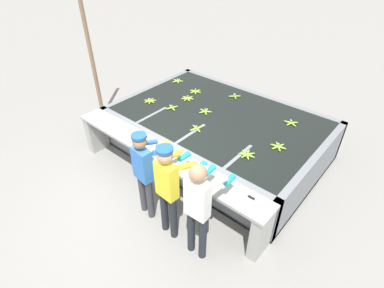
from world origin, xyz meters
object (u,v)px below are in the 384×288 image
object	(u,v)px
worker_0	(145,168)
knife_0	(256,200)
banana_bunch_floating_9	(150,101)
banana_bunch_floating_2	(172,108)
banana_bunch_floating_4	(196,128)
banana_bunch_floating_5	(235,96)
banana_bunch_floating_10	(278,146)
banana_bunch_floating_3	(291,123)
banana_bunch_floating_1	(178,81)
banana_bunch_floating_0	(195,91)
banana_bunch_floating_6	(205,111)
banana_bunch_floating_8	(187,98)
banana_bunch_floating_7	(247,154)
worker_2	(199,204)
worker_1	(169,184)
support_post_left	(91,53)

from	to	relation	value
worker_0	knife_0	size ratio (longest dim) A/B	4.46
banana_bunch_floating_9	knife_0	bearing A→B (deg)	-17.67
banana_bunch_floating_2	banana_bunch_floating_4	distance (m)	0.92
banana_bunch_floating_5	banana_bunch_floating_10	distance (m)	1.93
banana_bunch_floating_3	banana_bunch_floating_10	bearing A→B (deg)	-78.39
banana_bunch_floating_1	banana_bunch_floating_3	bearing A→B (deg)	0.08
banana_bunch_floating_0	banana_bunch_floating_4	world-z (taller)	same
banana_bunch_floating_6	banana_bunch_floating_8	bearing A→B (deg)	163.20
banana_bunch_floating_2	banana_bunch_floating_3	size ratio (longest dim) A/B	0.99
banana_bunch_floating_0	knife_0	world-z (taller)	banana_bunch_floating_0
banana_bunch_floating_5	banana_bunch_floating_7	size ratio (longest dim) A/B	0.80
banana_bunch_floating_9	banana_bunch_floating_3	bearing A→B (deg)	22.93
banana_bunch_floating_8	worker_2	bearing A→B (deg)	-45.97
banana_bunch_floating_2	banana_bunch_floating_9	distance (m)	0.57
banana_bunch_floating_2	banana_bunch_floating_6	distance (m)	0.69
banana_bunch_floating_0	banana_bunch_floating_3	distance (m)	2.24
worker_1	banana_bunch_floating_1	bearing A→B (deg)	131.02
banana_bunch_floating_4	support_post_left	bearing A→B (deg)	-179.53
worker_1	banana_bunch_floating_2	size ratio (longest dim) A/B	5.97
banana_bunch_floating_9	support_post_left	bearing A→B (deg)	-172.67
banana_bunch_floating_2	banana_bunch_floating_5	distance (m)	1.44
banana_bunch_floating_0	banana_bunch_floating_10	xyz separation A→B (m)	(2.41, -0.69, 0.00)
banana_bunch_floating_6	worker_0	bearing A→B (deg)	-77.23
support_post_left	worker_2	bearing A→B (deg)	-18.53
banana_bunch_floating_2	banana_bunch_floating_9	world-z (taller)	same
support_post_left	knife_0	bearing A→B (deg)	-9.54
worker_2	banana_bunch_floating_8	bearing A→B (deg)	134.03
banana_bunch_floating_0	banana_bunch_floating_6	distance (m)	0.92
banana_bunch_floating_7	knife_0	bearing A→B (deg)	-51.00
banana_bunch_floating_3	banana_bunch_floating_7	xyz separation A→B (m)	(-0.11, -1.37, -0.00)
worker_1	banana_bunch_floating_7	world-z (taller)	worker_1
worker_1	banana_bunch_floating_4	distance (m)	1.65
banana_bunch_floating_2	banana_bunch_floating_4	size ratio (longest dim) A/B	0.99
banana_bunch_floating_0	banana_bunch_floating_4	bearing A→B (deg)	-49.25
banana_bunch_floating_9	support_post_left	xyz separation A→B (m)	(-1.62, -0.21, 0.73)
worker_2	banana_bunch_floating_2	xyz separation A→B (m)	(-2.16, 1.76, -0.12)
banana_bunch_floating_4	worker_1	bearing A→B (deg)	-63.53
worker_2	banana_bunch_floating_8	distance (m)	3.17
worker_0	banana_bunch_floating_7	bearing A→B (deg)	55.64
banana_bunch_floating_7	worker_2	bearing A→B (deg)	-83.70
banana_bunch_floating_3	support_post_left	bearing A→B (deg)	-162.68
banana_bunch_floating_5	banana_bunch_floating_3	bearing A→B (deg)	-9.00
banana_bunch_floating_4	banana_bunch_floating_10	distance (m)	1.48
banana_bunch_floating_5	banana_bunch_floating_10	size ratio (longest dim) A/B	0.80
banana_bunch_floating_4	banana_bunch_floating_6	world-z (taller)	same
worker_0	banana_bunch_floating_0	bearing A→B (deg)	114.66
worker_2	banana_bunch_floating_9	size ratio (longest dim) A/B	5.87
banana_bunch_floating_9	banana_bunch_floating_10	size ratio (longest dim) A/B	1.00
banana_bunch_floating_9	worker_2	bearing A→B (deg)	-31.44
banana_bunch_floating_4	banana_bunch_floating_5	size ratio (longest dim) A/B	1.22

